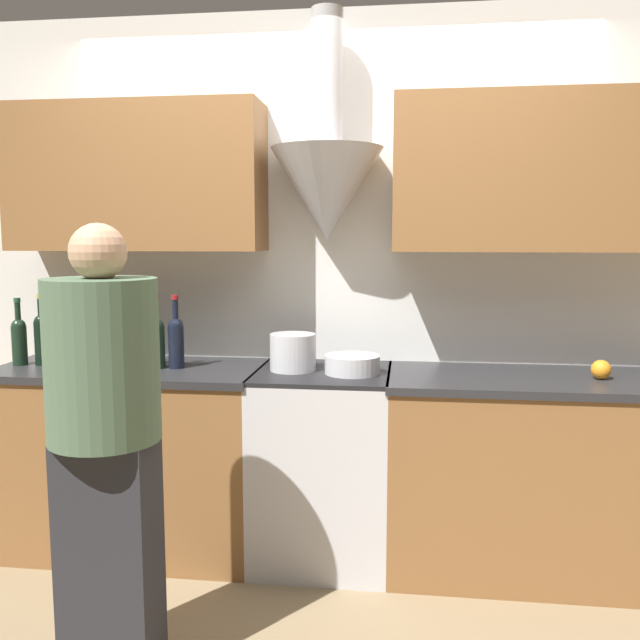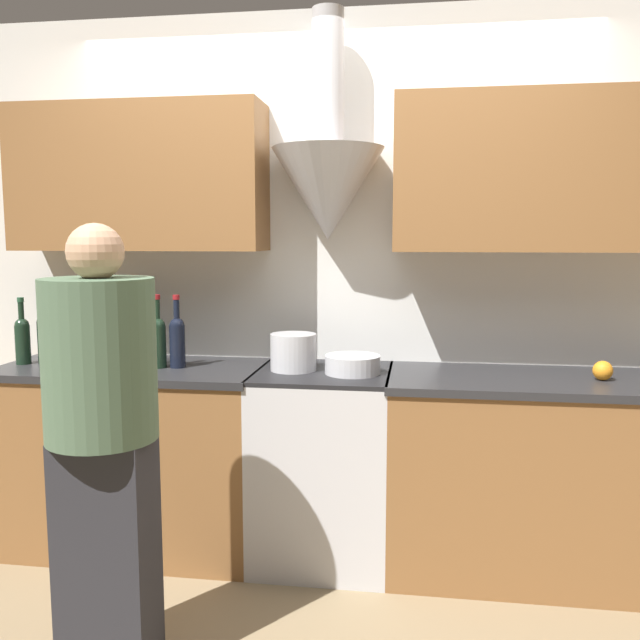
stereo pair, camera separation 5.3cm
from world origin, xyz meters
The scene contains 18 objects.
ground_plane centered at (0.00, 0.00, 0.00)m, with size 12.00×12.00×0.00m, color #847051.
wall_back centered at (0.01, 0.61, 1.47)m, with size 8.40×0.53×2.60m.
counter_left centered at (-0.93, 0.34, 0.45)m, with size 1.26×0.62×0.90m.
counter_right centered at (0.96, 0.34, 0.45)m, with size 1.32×0.62×0.90m.
stove_range centered at (0.00, 0.34, 0.45)m, with size 0.62×0.60×0.90m.
wine_bottle_0 centered at (-1.47, 0.30, 1.03)m, with size 0.07×0.07×0.33m.
wine_bottle_1 centered at (-1.37, 0.33, 1.04)m, with size 0.07×0.07×0.34m.
wine_bottle_2 centered at (-1.27, 0.31, 1.03)m, with size 0.08×0.08×0.34m.
wine_bottle_3 centered at (-1.16, 0.30, 1.03)m, with size 0.07×0.07×0.32m.
wine_bottle_4 centered at (-1.08, 0.31, 1.04)m, with size 0.07×0.07×0.34m.
wine_bottle_5 centered at (-0.98, 0.32, 1.04)m, with size 0.07×0.07×0.36m.
wine_bottle_6 centered at (-0.90, 0.33, 1.03)m, with size 0.08×0.08×0.32m.
wine_bottle_7 centered at (-0.79, 0.31, 1.04)m, with size 0.08×0.08×0.35m.
wine_bottle_8 centered at (-0.70, 0.33, 1.04)m, with size 0.07×0.07×0.35m.
stock_pot centered at (-0.14, 0.34, 0.99)m, with size 0.21×0.21×0.17m.
mixing_bowl centered at (0.14, 0.30, 0.94)m, with size 0.25×0.25×0.08m.
orange_fruit centered at (1.22, 0.32, 0.94)m, with size 0.08×0.08×0.08m.
person_foreground_left centered at (-0.62, -0.60, 0.85)m, with size 0.38×0.38×1.56m.
Camera 2 is at (0.43, -2.70, 1.52)m, focal length 38.00 mm.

